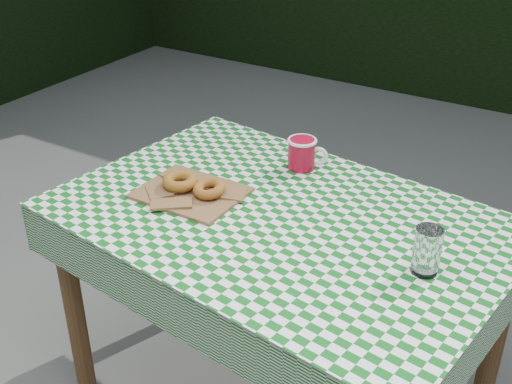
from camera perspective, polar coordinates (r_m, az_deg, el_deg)
ground at (r=2.40m, az=1.10°, el=-14.55°), size 60.00×60.00×0.00m
table at (r=1.97m, az=1.86°, el=-11.57°), size 1.28×0.94×0.75m
tablecloth at (r=1.75m, az=2.06°, el=-2.14°), size 1.30×0.96×0.01m
paper_bag at (r=1.85m, az=-5.77°, el=0.00°), size 0.29×0.23×0.02m
bagel_front at (r=1.86m, az=-6.73°, el=0.94°), size 0.14×0.14×0.03m
bagel_back at (r=1.82m, az=-4.16°, el=0.30°), size 0.12×0.12×0.03m
coffee_mug at (r=1.98m, az=4.06°, el=3.41°), size 0.20×0.20×0.10m
drinking_glass at (r=1.55m, az=14.86°, el=-5.03°), size 0.07×0.07×0.12m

